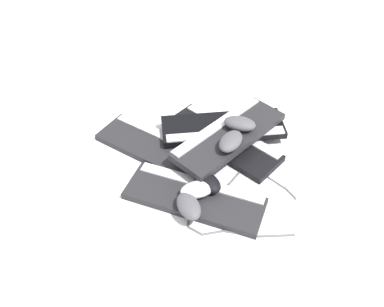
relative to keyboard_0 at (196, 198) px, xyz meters
name	(u,v)px	position (x,y,z in m)	size (l,w,h in m)	color
ground_plane	(199,181)	(-0.08, 0.00, -0.01)	(3.20, 3.20, 0.00)	white
keyboard_0	(196,198)	(0.00, 0.00, 0.00)	(0.23, 0.46, 0.03)	#232326
keyboard_1	(223,140)	(-0.29, 0.05, 0.00)	(0.36, 0.45, 0.03)	black
keyboard_2	(156,148)	(-0.20, -0.18, 0.00)	(0.31, 0.46, 0.03)	#232326
keyboard_3	(223,127)	(-0.32, 0.05, 0.03)	(0.27, 0.46, 0.03)	black
keyboard_4	(229,135)	(-0.25, 0.07, 0.06)	(0.45, 0.37, 0.03)	#232326
mouse_0	(231,141)	(-0.18, 0.09, 0.10)	(0.11, 0.07, 0.04)	#4C4C51
mouse_1	(189,206)	(0.07, -0.01, 0.04)	(0.11, 0.07, 0.04)	#4C4C51
mouse_2	(197,189)	(0.00, 0.00, 0.04)	(0.11, 0.07, 0.04)	silver
mouse_3	(207,182)	(-0.04, 0.03, 0.04)	(0.11, 0.07, 0.04)	black
mouse_4	(240,123)	(-0.27, 0.11, 0.10)	(0.11, 0.07, 0.04)	#4C4C51
cable_0	(237,205)	(0.00, 0.13, -0.01)	(0.29, 0.34, 0.01)	#59595B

